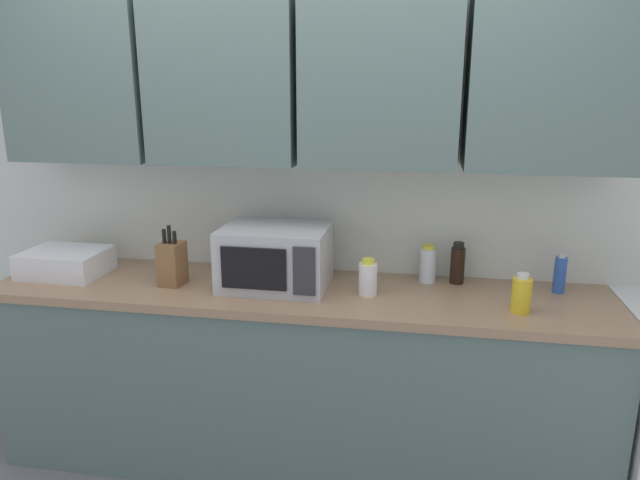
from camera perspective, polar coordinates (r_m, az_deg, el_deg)
The scene contains 10 objects.
wall_back_with_cabinets at distance 2.74m, azimuth -1.43°, elevation 10.43°, with size 3.69×0.38×2.60m.
counter_run at distance 2.85m, azimuth -2.24°, elevation -13.29°, with size 2.82×0.63×0.90m.
microwave at distance 2.65m, azimuth -4.43°, elevation -1.69°, with size 0.48×0.37×0.28m.
dish_rack at distance 3.10m, azimuth -23.74°, elevation -2.03°, with size 0.38×0.30×0.12m, color silver.
knife_block at distance 2.76m, azimuth -14.35°, elevation -2.20°, with size 0.11×0.13×0.28m.
bottle_clear_tall at distance 2.77m, azimuth 10.56°, elevation -2.36°, with size 0.08×0.08×0.18m.
bottle_blue_cleaner at distance 2.79m, azimuth 22.53°, elevation -3.14°, with size 0.05×0.05×0.18m.
bottle_soy_dark at distance 2.78m, azimuth 13.38°, elevation -2.31°, with size 0.07×0.07×0.20m.
bottle_yellow_mustard at distance 2.50m, azimuth 19.20°, elevation -5.09°, with size 0.08×0.08×0.17m.
bottle_white_jar at distance 2.56m, azimuth 4.74°, elevation -3.76°, with size 0.08×0.08×0.17m.
Camera 1 is at (0.55, -2.74, 1.80)m, focal length 32.53 mm.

